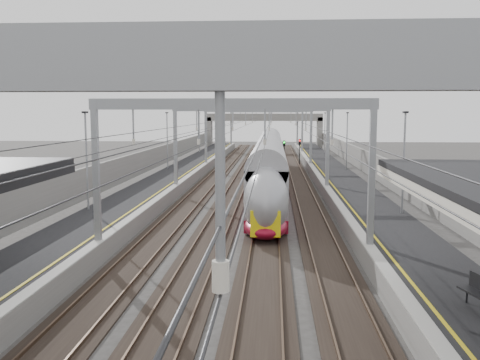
# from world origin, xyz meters

# --- Properties ---
(platform_left) EXTENTS (4.00, 120.00, 1.00)m
(platform_left) POSITION_xyz_m (-8.00, 45.00, 0.50)
(platform_left) COLOR black
(platform_left) RESTS_ON ground
(platform_right) EXTENTS (4.00, 120.00, 1.00)m
(platform_right) POSITION_xyz_m (8.00, 45.00, 0.50)
(platform_right) COLOR black
(platform_right) RESTS_ON ground
(tracks) EXTENTS (11.40, 140.00, 0.20)m
(tracks) POSITION_xyz_m (0.00, 45.00, 0.05)
(tracks) COLOR black
(tracks) RESTS_ON ground
(overhead_line) EXTENTS (13.00, 140.00, 6.60)m
(overhead_line) POSITION_xyz_m (0.00, 51.62, 6.14)
(overhead_line) COLOR gray
(overhead_line) RESTS_ON platform_left
(overbridge) EXTENTS (22.00, 2.20, 6.90)m
(overbridge) POSITION_xyz_m (0.00, 100.00, 5.31)
(overbridge) COLOR slate
(overbridge) RESTS_ON ground
(wall_left) EXTENTS (0.30, 120.00, 3.20)m
(wall_left) POSITION_xyz_m (-11.20, 45.00, 1.60)
(wall_left) COLOR slate
(wall_left) RESTS_ON ground
(wall_right) EXTENTS (0.30, 120.00, 3.20)m
(wall_right) POSITION_xyz_m (11.20, 45.00, 1.60)
(wall_right) COLOR slate
(wall_right) RESTS_ON ground
(train) EXTENTS (2.51, 45.71, 3.97)m
(train) POSITION_xyz_m (1.50, 46.44, 1.96)
(train) COLOR maroon
(train) RESTS_ON ground
(signal_green) EXTENTS (0.32, 0.32, 3.48)m
(signal_green) POSITION_xyz_m (-5.20, 74.06, 2.42)
(signal_green) COLOR black
(signal_green) RESTS_ON ground
(signal_red_near) EXTENTS (0.32, 0.32, 3.48)m
(signal_red_near) POSITION_xyz_m (3.20, 66.57, 2.42)
(signal_red_near) COLOR black
(signal_red_near) RESTS_ON ground
(signal_red_far) EXTENTS (0.32, 0.32, 3.48)m
(signal_red_far) POSITION_xyz_m (5.40, 70.98, 2.42)
(signal_red_far) COLOR black
(signal_red_far) RESTS_ON ground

